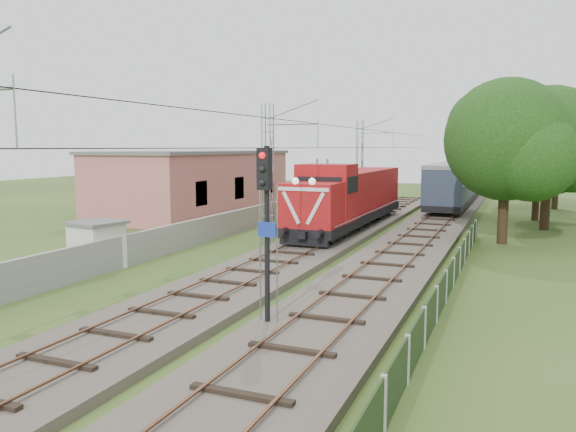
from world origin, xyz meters
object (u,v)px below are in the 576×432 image
at_px(coach_rake, 480,168).
at_px(signal_post, 266,206).
at_px(locomotive, 349,197).
at_px(relay_hut, 97,245).

bearing_deg(coach_rake, signal_post, -91.26).
relative_size(coach_rake, signal_post, 16.30).
xyz_separation_m(coach_rake, signal_post, (-1.62, -73.31, 1.30)).
height_order(locomotive, relay_hut, locomotive).
distance_m(locomotive, relay_hut, 17.32).
bearing_deg(coach_rake, locomotive, -95.43).
xyz_separation_m(locomotive, relay_hut, (-7.40, -15.62, -1.18)).
distance_m(locomotive, coach_rake, 52.83).
bearing_deg(locomotive, coach_rake, 84.57).
relative_size(locomotive, relay_hut, 7.17).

